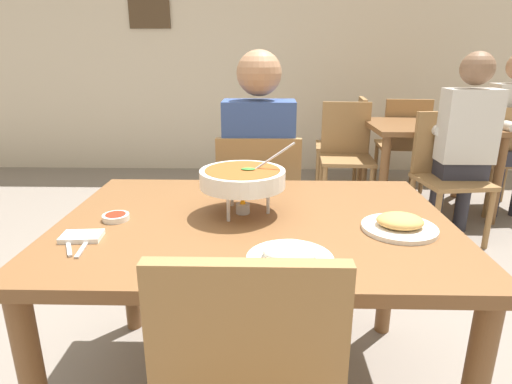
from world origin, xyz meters
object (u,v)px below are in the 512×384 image
Objects in this scene: curry_bowl at (243,179)px; sauce_dish at (116,217)px; rice_plate at (290,255)px; appetizer_plate at (400,224)px; patron_bg_left at (464,136)px; chair_bg_left at (446,168)px; chair_bg_middle at (510,154)px; chair_bg_corner at (403,139)px; dining_table_far at (428,140)px; chair_bg_window at (346,149)px; diner_main at (259,162)px; dining_table_main at (255,245)px; chair_bg_right at (349,139)px; chair_diner_main at (259,207)px.

sauce_dish is at bearing -169.89° from curry_bowl.
rice_plate is 0.65m from sauce_dish.
patron_bg_left is (0.96, 1.70, -0.02)m from appetizer_plate.
chair_bg_middle is (0.70, 0.46, 0.00)m from chair_bg_left.
appetizer_plate is (0.37, 0.23, 0.00)m from rice_plate.
rice_plate is 3.30m from chair_bg_corner.
patron_bg_left reaches higher than dining_table_far.
chair_bg_middle is at bearing 54.23° from appetizer_plate.
rice_plate is at bearing -122.37° from chair_bg_left.
rice_plate and appetizer_plate have the same top height.
chair_bg_window is at bearing 137.00° from patron_bg_left.
chair_bg_left is (1.34, 0.83, -0.24)m from diner_main.
curry_bowl is at bearing 111.56° from rice_plate.
rice_plate is 2.32m from chair_bg_left.
chair_bg_window reaches higher than dining_table_main.
chair_bg_left is (1.82, 1.65, -0.24)m from sauce_dish.
chair_bg_right is at bearing 64.39° from sauce_dish.
chair_diner_main is at bearing -90.00° from diner_main.
sauce_dish is 0.10× the size of chair_bg_window.
chair_bg_window is at bearing 70.69° from curry_bowl.
dining_table_main is 4.03× the size of curry_bowl.
rice_plate is 0.43m from appetizer_plate.
chair_bg_middle reaches higher than rice_plate.
chair_bg_middle is (1.57, 2.17, -0.25)m from appetizer_plate.
curry_bowl is at bearing 128.16° from dining_table_main.
diner_main is 1.00m from appetizer_plate.
sauce_dish is at bearing -177.55° from dining_table_main.
dining_table_main is 1.49× the size of chair_diner_main.
dining_table_main is 0.78m from chair_diner_main.
diner_main is 0.75m from curry_bowl.
diner_main reaches higher than rice_plate.
patron_bg_left is (-0.61, -0.47, 0.24)m from chair_bg_middle.
chair_bg_left is (0.87, 1.72, -0.25)m from appetizer_plate.
chair_bg_middle reaches higher than dining_table_far.
patron_bg_left is at bearing 40.65° from sauce_dish.
diner_main is 1.46× the size of chair_bg_corner.
chair_bg_corner is 1.00× the size of chair_bg_window.
chair_diner_main and chair_bg_left have the same top height.
chair_bg_corner is (0.89, 2.81, -0.25)m from appetizer_plate.
sauce_dish is at bearing -117.84° from chair_bg_window.
sauce_dish is at bearing -120.25° from diner_main.
appetizer_plate is 2.96m from chair_bg_corner.
dining_table_main and dining_table_far have the same top height.
dining_table_far is at bearing 67.76° from appetizer_plate.
chair_diner_main is at bearing -147.21° from chair_bg_left.
curry_bowl is at bearing -109.31° from chair_bg_window.
appetizer_plate is 0.95m from sauce_dish.
chair_bg_right is (0.84, 1.93, -0.24)m from diner_main.
chair_bg_left is at bearing -46.20° from chair_bg_window.
appetizer_plate is 2.85m from chair_bg_right.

